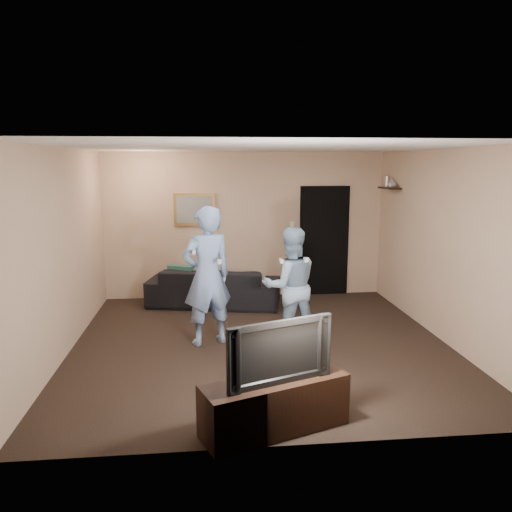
{
  "coord_description": "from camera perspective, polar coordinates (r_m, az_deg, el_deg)",
  "views": [
    {
      "loc": [
        -0.73,
        -6.39,
        2.41
      ],
      "look_at": [
        -0.03,
        0.3,
        1.15
      ],
      "focal_mm": 35.0,
      "sensor_mm": 36.0,
      "label": 1
    }
  ],
  "objects": [
    {
      "name": "wall_left",
      "position": [
        6.72,
        -21.15,
        0.39
      ],
      "size": [
        0.04,
        5.0,
        2.6
      ],
      "primitive_type": "cube",
      "color": "tan",
      "rests_on": "ground"
    },
    {
      "name": "ground",
      "position": [
        6.86,
        0.52,
        -9.94
      ],
      "size": [
        5.0,
        5.0,
        0.0
      ],
      "primitive_type": "plane",
      "color": "black",
      "rests_on": "ground"
    },
    {
      "name": "television",
      "position": [
        4.5,
        2.2,
        -10.56
      ],
      "size": [
        0.99,
        0.48,
        0.58
      ],
      "primitive_type": "imported",
      "rotation": [
        0.0,
        0.0,
        0.36
      ],
      "color": "black",
      "rests_on": "tv_console"
    },
    {
      "name": "wall_right",
      "position": [
        7.24,
        20.61,
        1.11
      ],
      "size": [
        0.04,
        5.0,
        2.6
      ],
      "primitive_type": "cube",
      "color": "tan",
      "rests_on": "ground"
    },
    {
      "name": "light_switch",
      "position": [
        9.07,
        4.12,
        3.55
      ],
      "size": [
        0.08,
        0.02,
        0.12
      ],
      "primitive_type": "cube",
      "color": "silver",
      "rests_on": "wall_back"
    },
    {
      "name": "doorway",
      "position": [
        9.23,
        7.78,
        1.72
      ],
      "size": [
        0.9,
        0.06,
        2.0
      ],
      "primitive_type": "cube",
      "color": "black",
      "rests_on": "ground"
    },
    {
      "name": "wall_shelf",
      "position": [
        8.77,
        15.01,
        7.51
      ],
      "size": [
        0.2,
        0.6,
        0.03
      ],
      "primitive_type": "cube",
      "color": "black",
      "rests_on": "wall_right"
    },
    {
      "name": "throw_pillow",
      "position": [
        8.56,
        -8.56,
        -2.54
      ],
      "size": [
        0.46,
        0.29,
        0.44
      ],
      "primitive_type": "cube",
      "rotation": [
        0.0,
        0.0,
        -0.36
      ],
      "color": "#194C43",
      "rests_on": "sofa"
    },
    {
      "name": "painting_canvas",
      "position": [
        8.87,
        -7.06,
        5.29
      ],
      "size": [
        0.62,
        0.01,
        0.47
      ],
      "primitive_type": "cube",
      "color": "slate",
      "rests_on": "painting_frame"
    },
    {
      "name": "shelf_figurine",
      "position": [
        8.89,
        14.75,
        8.23
      ],
      "size": [
        0.06,
        0.06,
        0.18
      ],
      "primitive_type": "cylinder",
      "color": "silver",
      "rests_on": "wall_shelf"
    },
    {
      "name": "ceiling",
      "position": [
        6.43,
        0.56,
        12.31
      ],
      "size": [
        5.0,
        5.0,
        0.04
      ],
      "primitive_type": "cube",
      "color": "silver",
      "rests_on": "wall_back"
    },
    {
      "name": "sofa",
      "position": [
        8.59,
        -4.81,
        -3.48
      ],
      "size": [
        2.35,
        1.31,
        0.65
      ],
      "primitive_type": "imported",
      "rotation": [
        0.0,
        0.0,
        2.93
      ],
      "color": "black",
      "rests_on": "ground"
    },
    {
      "name": "tv_console",
      "position": [
        4.72,
        2.15,
        -16.59
      ],
      "size": [
        1.42,
        0.88,
        0.48
      ],
      "primitive_type": "cube",
      "rotation": [
        0.0,
        0.0,
        0.36
      ],
      "color": "black",
      "rests_on": "ground"
    },
    {
      "name": "shelf_vase",
      "position": [
        8.67,
        15.28,
        8.03
      ],
      "size": [
        0.15,
        0.15,
        0.14
      ],
      "primitive_type": "imported",
      "rotation": [
        0.0,
        0.0,
        0.09
      ],
      "color": "#9E9EA2",
      "rests_on": "wall_shelf"
    },
    {
      "name": "wall_back",
      "position": [
        8.99,
        -1.26,
        3.51
      ],
      "size": [
        5.0,
        0.04,
        2.6
      ],
      "primitive_type": "cube",
      "color": "tan",
      "rests_on": "ground"
    },
    {
      "name": "wii_player_right",
      "position": [
        6.69,
        3.94,
        -3.43
      ],
      "size": [
        0.83,
        0.67,
        1.58
      ],
      "color": "#85A4C2",
      "rests_on": "ground"
    },
    {
      "name": "wii_player_left",
      "position": [
        6.65,
        -5.61,
        -2.3
      ],
      "size": [
        0.79,
        0.66,
        1.86
      ],
      "color": "#7EA0DA",
      "rests_on": "ground"
    },
    {
      "name": "painting_frame",
      "position": [
        8.9,
        -7.06,
        5.31
      ],
      "size": [
        0.72,
        0.05,
        0.57
      ],
      "primitive_type": "cube",
      "color": "olive",
      "rests_on": "wall_back"
    },
    {
      "name": "wall_front",
      "position": [
        4.11,
        4.5,
        -5.08
      ],
      "size": [
        5.0,
        0.04,
        2.6
      ],
      "primitive_type": "cube",
      "color": "tan",
      "rests_on": "ground"
    }
  ]
}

